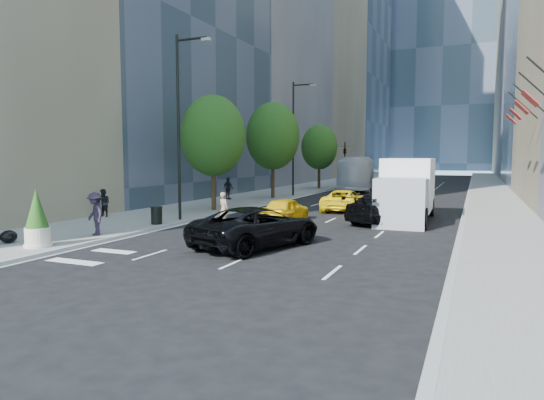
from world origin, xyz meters
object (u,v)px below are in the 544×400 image
at_px(skateboarder, 224,211).
at_px(black_sedan_lincoln, 257,227).
at_px(city_bus, 357,174).
at_px(box_truck, 407,189).
at_px(planter_shrub, 37,219).
at_px(trash_can, 157,216).
at_px(black_sedan_mercedes, 388,208).

xyz_separation_m(skateboarder, black_sedan_lincoln, (3.70, -4.00, -0.04)).
distance_m(skateboarder, city_bus, 29.90).
height_order(city_bus, box_truck, city_bus).
height_order(black_sedan_lincoln, planter_shrub, planter_shrub).
height_order(box_truck, trash_can, box_truck).
relative_size(black_sedan_mercedes, trash_can, 6.55).
bearing_deg(skateboarder, trash_can, 39.45).
relative_size(skateboarder, box_truck, 0.23).
bearing_deg(city_bus, black_sedan_mercedes, -82.26).
bearing_deg(planter_shrub, city_bus, 84.21).
bearing_deg(box_truck, trash_can, -148.63).
xyz_separation_m(box_truck, trash_can, (-11.59, -7.48, -1.21)).
bearing_deg(planter_shrub, skateboarder, 64.33).
bearing_deg(skateboarder, black_sedan_lincoln, 155.83).
height_order(skateboarder, black_sedan_lincoln, skateboarder).
relative_size(city_bus, planter_shrub, 5.67).
bearing_deg(trash_can, black_sedan_lincoln, -22.91).
xyz_separation_m(black_sedan_mercedes, city_bus, (-7.40, 24.89, 0.96)).
bearing_deg(skateboarder, box_truck, -118.60).
bearing_deg(black_sedan_mercedes, city_bus, -49.66).
bearing_deg(black_sedan_lincoln, city_bus, -66.14).
xyz_separation_m(skateboarder, trash_can, (-3.40, -1.00, -0.28)).
xyz_separation_m(trash_can, planter_shrub, (-0.45, -7.00, 0.64)).
distance_m(skateboarder, black_sedan_lincoln, 5.45).
bearing_deg(black_sedan_mercedes, skateboarder, 57.83).
relative_size(trash_can, planter_shrub, 0.38).
bearing_deg(city_bus, box_truck, -79.54).
xyz_separation_m(skateboarder, box_truck, (8.19, 6.48, 0.93)).
distance_m(black_sedan_mercedes, trash_can, 12.36).
distance_m(black_sedan_mercedes, planter_shrub, 17.19).
xyz_separation_m(black_sedan_mercedes, box_truck, (0.79, 1.48, 0.97)).
bearing_deg(planter_shrub, black_sedan_lincoln, 27.93).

